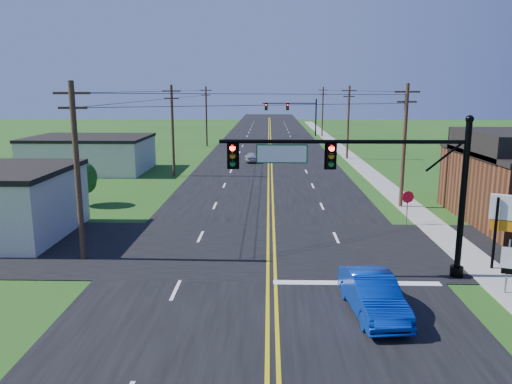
{
  "coord_description": "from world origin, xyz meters",
  "views": [
    {
      "loc": [
        0.01,
        -14.22,
        8.59
      ],
      "look_at": [
        -0.61,
        10.0,
        3.58
      ],
      "focal_mm": 35.0,
      "sensor_mm": 36.0,
      "label": 1
    }
  ],
  "objects_px": {
    "signal_mast_far": "(293,111)",
    "stop_sign": "(408,201)",
    "blue_car": "(373,296)",
    "signal_mast_main": "(365,176)",
    "route_sign": "(508,263)"
  },
  "relations": [
    {
      "from": "stop_sign",
      "to": "blue_car",
      "type": "bearing_deg",
      "value": -116.92
    },
    {
      "from": "signal_mast_far",
      "to": "stop_sign",
      "type": "distance_m",
      "value": 63.25
    },
    {
      "from": "signal_mast_far",
      "to": "route_sign",
      "type": "bearing_deg",
      "value": -85.61
    },
    {
      "from": "signal_mast_main",
      "to": "blue_car",
      "type": "bearing_deg",
      "value": -93.86
    },
    {
      "from": "signal_mast_far",
      "to": "stop_sign",
      "type": "xyz_separation_m",
      "value": [
        4.45,
        -63.02,
        -2.91
      ]
    },
    {
      "from": "signal_mast_far",
      "to": "blue_car",
      "type": "xyz_separation_m",
      "value": [
        -0.38,
        -76.11,
        -3.77
      ]
    },
    {
      "from": "signal_mast_far",
      "to": "blue_car",
      "type": "distance_m",
      "value": 76.2
    },
    {
      "from": "signal_mast_main",
      "to": "stop_sign",
      "type": "distance_m",
      "value": 10.54
    },
    {
      "from": "signal_mast_far",
      "to": "blue_car",
      "type": "height_order",
      "value": "signal_mast_far"
    },
    {
      "from": "signal_mast_main",
      "to": "signal_mast_far",
      "type": "height_order",
      "value": "same"
    },
    {
      "from": "signal_mast_far",
      "to": "route_sign",
      "type": "distance_m",
      "value": 74.3
    },
    {
      "from": "signal_mast_main",
      "to": "stop_sign",
      "type": "bearing_deg",
      "value": 63.14
    },
    {
      "from": "signal_mast_far",
      "to": "signal_mast_main",
      "type": "bearing_deg",
      "value": -90.08
    },
    {
      "from": "signal_mast_main",
      "to": "blue_car",
      "type": "distance_m",
      "value": 5.72
    },
    {
      "from": "blue_car",
      "to": "stop_sign",
      "type": "distance_m",
      "value": 13.97
    }
  ]
}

